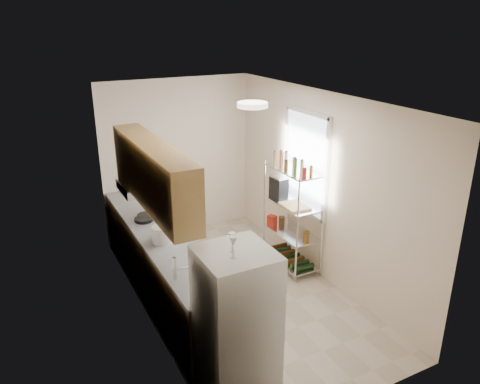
% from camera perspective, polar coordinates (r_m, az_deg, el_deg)
% --- Properties ---
extents(room, '(2.52, 4.42, 2.62)m').
position_cam_1_polar(room, '(5.83, -0.01, -1.33)').
color(room, '#C3B39E').
rests_on(room, ground).
extents(counter_run, '(0.63, 3.51, 0.90)m').
position_cam_1_polar(counter_run, '(6.25, -9.49, -8.65)').
color(counter_run, '#B0844B').
rests_on(counter_run, ground).
extents(upper_cabinets, '(0.33, 2.20, 0.72)m').
position_cam_1_polar(upper_cabinets, '(5.37, -10.55, 2.16)').
color(upper_cabinets, '#B0844B').
rests_on(upper_cabinets, room).
extents(range_hood, '(0.50, 0.60, 0.12)m').
position_cam_1_polar(range_hood, '(6.25, -12.04, 0.62)').
color(range_hood, '#B7BABC').
rests_on(range_hood, room).
extents(window, '(0.06, 1.00, 1.46)m').
position_cam_1_polar(window, '(6.64, 8.01, 3.51)').
color(window, white).
rests_on(window, room).
extents(bakers_rack, '(0.45, 0.90, 1.73)m').
position_cam_1_polar(bakers_rack, '(6.62, 6.54, -0.51)').
color(bakers_rack, silver).
rests_on(bakers_rack, ground).
extents(ceiling_dome, '(0.34, 0.34, 0.05)m').
position_cam_1_polar(ceiling_dome, '(5.23, 1.53, 10.59)').
color(ceiling_dome, white).
rests_on(ceiling_dome, room).
extents(refrigerator, '(0.65, 0.65, 1.58)m').
position_cam_1_polar(refrigerator, '(4.49, -0.49, -16.22)').
color(refrigerator, silver).
rests_on(refrigerator, ground).
extents(wine_glass_a, '(0.07, 0.07, 0.20)m').
position_cam_1_polar(wine_glass_a, '(3.93, -0.84, -6.74)').
color(wine_glass_a, silver).
rests_on(wine_glass_a, refrigerator).
extents(wine_glass_b, '(0.06, 0.06, 0.18)m').
position_cam_1_polar(wine_glass_b, '(4.03, -0.98, -6.14)').
color(wine_glass_b, silver).
rests_on(wine_glass_b, refrigerator).
extents(rice_cooker, '(0.25, 0.25, 0.20)m').
position_cam_1_polar(rice_cooker, '(5.78, -9.45, -5.07)').
color(rice_cooker, silver).
rests_on(rice_cooker, counter_run).
extents(frying_pan_large, '(0.33, 0.33, 0.04)m').
position_cam_1_polar(frying_pan_large, '(6.43, -11.64, -3.28)').
color(frying_pan_large, black).
rests_on(frying_pan_large, counter_run).
extents(frying_pan_small, '(0.33, 0.33, 0.05)m').
position_cam_1_polar(frying_pan_small, '(6.53, -11.43, -2.88)').
color(frying_pan_small, black).
rests_on(frying_pan_small, counter_run).
extents(cutting_board, '(0.33, 0.42, 0.03)m').
position_cam_1_polar(cutting_board, '(6.50, 6.68, -1.72)').
color(cutting_board, tan).
rests_on(cutting_board, bakers_rack).
extents(espresso_machine, '(0.19, 0.27, 0.30)m').
position_cam_1_polar(espresso_machine, '(6.84, 4.74, 0.74)').
color(espresso_machine, black).
rests_on(espresso_machine, bakers_rack).
extents(storage_bag, '(0.12, 0.15, 0.15)m').
position_cam_1_polar(storage_bag, '(6.99, 3.93, -3.45)').
color(storage_bag, '#9F1F13').
rests_on(storage_bag, bakers_rack).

